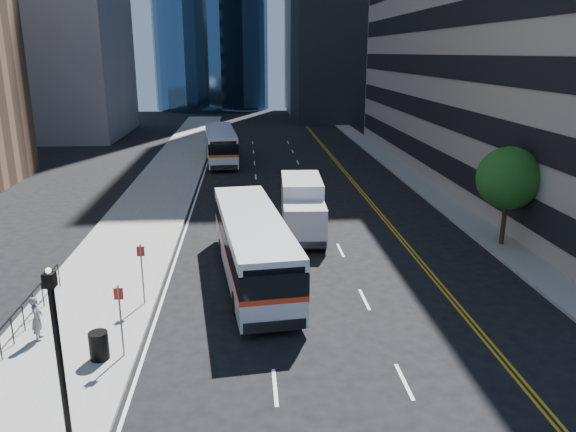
% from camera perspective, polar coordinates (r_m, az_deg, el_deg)
% --- Properties ---
extents(ground, '(160.00, 160.00, 0.00)m').
position_cam_1_polar(ground, '(21.67, 7.55, -10.67)').
color(ground, black).
rests_on(ground, ground).
extents(sidewalk_west, '(5.00, 90.00, 0.15)m').
position_cam_1_polar(sidewalk_west, '(45.37, -12.16, 3.59)').
color(sidewalk_west, gray).
rests_on(sidewalk_west, ground).
extents(sidewalk_east, '(2.00, 90.00, 0.15)m').
position_cam_1_polar(sidewalk_east, '(46.84, 12.24, 3.97)').
color(sidewalk_east, gray).
rests_on(sidewalk_east, ground).
extents(street_tree, '(3.20, 3.20, 5.10)m').
position_cam_1_polar(street_tree, '(30.57, 21.49, 3.58)').
color(street_tree, '#332114').
rests_on(street_tree, sidewalk_east).
extents(lamp_post, '(0.28, 0.28, 4.56)m').
position_cam_1_polar(lamp_post, '(15.44, -22.32, -12.22)').
color(lamp_post, black).
rests_on(lamp_post, sidewalk_west).
extents(bus_front, '(3.82, 11.59, 2.93)m').
position_cam_1_polar(bus_front, '(24.82, -3.61, -2.96)').
color(bus_front, silver).
rests_on(bus_front, ground).
extents(bus_rear, '(3.49, 11.66, 2.96)m').
position_cam_1_polar(bus_rear, '(52.71, -6.88, 7.28)').
color(bus_rear, white).
rests_on(bus_rear, ground).
extents(box_truck, '(2.44, 6.42, 3.03)m').
position_cam_1_polar(box_truck, '(30.87, 1.47, 0.94)').
color(box_truck, silver).
rests_on(box_truck, ground).
extents(trash_can, '(0.71, 0.71, 0.94)m').
position_cam_1_polar(trash_can, '(19.68, -18.65, -12.37)').
color(trash_can, black).
rests_on(trash_can, sidewalk_west).
extents(pedestrian, '(0.47, 0.64, 1.59)m').
position_cam_1_polar(pedestrian, '(21.51, -24.15, -9.46)').
color(pedestrian, slate).
rests_on(pedestrian, sidewalk_west).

